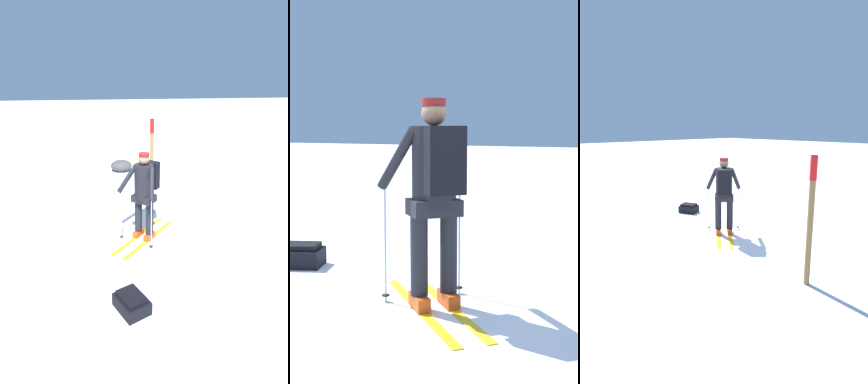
# 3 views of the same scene
# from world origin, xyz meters

# --- Properties ---
(ground_plane) EXTENTS (80.00, 80.00, 0.00)m
(ground_plane) POSITION_xyz_m (0.00, 0.00, 0.00)
(ground_plane) COLOR white
(skier) EXTENTS (1.46, 1.59, 1.79)m
(skier) POSITION_xyz_m (0.06, 0.21, 1.05)
(skier) COLOR gold
(skier) RESTS_ON ground_plane
(dropped_backpack) EXTENTS (0.55, 0.61, 0.26)m
(dropped_backpack) POSITION_xyz_m (-0.45, -1.82, 0.12)
(dropped_backpack) COLOR black
(dropped_backpack) RESTS_ON ground_plane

